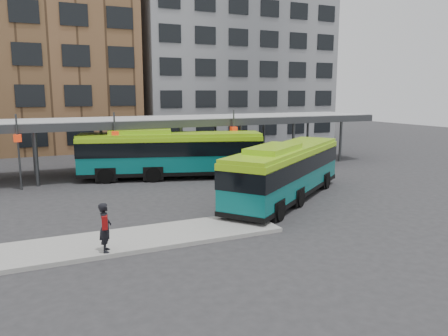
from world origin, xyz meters
TOP-DOWN VIEW (x-y plane):
  - ground at (0.00, 0.00)m, footprint 120.00×120.00m
  - boarding_island at (-5.50, -3.00)m, footprint 14.00×3.00m
  - canopy at (-0.06, 12.87)m, footprint 40.00×6.53m
  - building_brick at (-10.00, 32.00)m, footprint 26.00×14.00m
  - building_grey at (16.00, 32.00)m, footprint 24.00×14.00m
  - bus_front at (4.87, 0.49)m, footprint 11.25×9.31m
  - bus_rear at (0.84, 9.45)m, footprint 13.13×6.29m
  - pedestrian at (-6.10, -4.16)m, footprint 0.57×0.76m
  - bike_rack at (13.19, 11.96)m, footprint 6.43×1.33m

SIDE VIEW (x-z plane):
  - ground at x=0.00m, z-range 0.00..0.00m
  - boarding_island at x=-5.50m, z-range 0.00..0.18m
  - bike_rack at x=13.19m, z-range -0.05..1.01m
  - pedestrian at x=-6.10m, z-range 0.19..2.08m
  - bus_front at x=4.87m, z-range 0.07..3.41m
  - bus_rear at x=0.84m, z-range 0.07..3.62m
  - canopy at x=-0.06m, z-range 1.51..6.31m
  - building_grey at x=16.00m, z-range 0.00..20.00m
  - building_brick at x=-10.00m, z-range 0.00..22.00m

